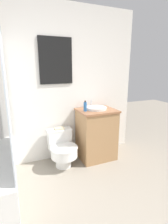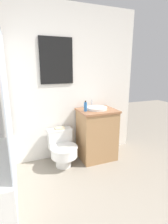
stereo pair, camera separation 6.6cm
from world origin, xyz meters
name	(u,v)px [view 2 (the right image)]	position (x,y,z in m)	size (l,w,h in m)	color
wall_back	(42,86)	(0.01, 2.41, 1.26)	(3.31, 0.07, 2.50)	white
toilet	(63,148)	(0.23, 2.10, 0.28)	(0.42, 0.55, 0.56)	white
vanity	(97,134)	(0.84, 2.11, 0.43)	(0.62, 0.52, 0.86)	#AD7F51
sink	(97,108)	(0.84, 2.13, 0.88)	(0.34, 0.38, 0.13)	white
soap_bottle	(85,107)	(0.62, 2.09, 0.94)	(0.05, 0.05, 0.17)	#2D6BB2
book_on_tank	(60,128)	(0.23, 2.25, 0.57)	(0.16, 0.11, 0.02)	beige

